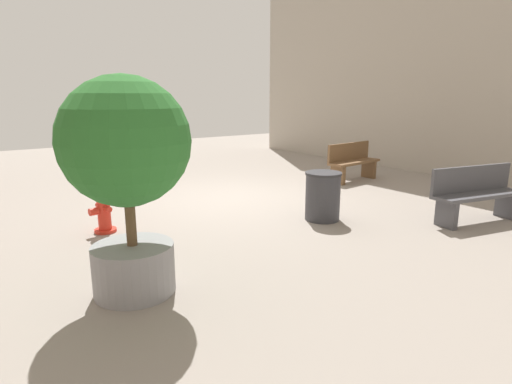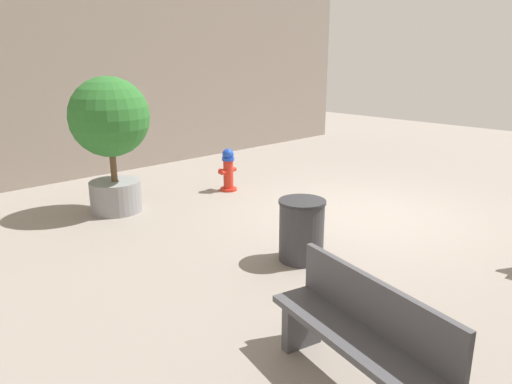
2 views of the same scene
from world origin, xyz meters
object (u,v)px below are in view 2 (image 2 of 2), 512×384
(trash_bin, at_px, (302,230))
(fire_hydrant, at_px, (228,170))
(bench_far, at_px, (361,333))
(planter_tree, at_px, (110,129))

(trash_bin, bearing_deg, fire_hydrant, -25.13)
(bench_far, bearing_deg, trash_bin, -38.53)
(fire_hydrant, relative_size, planter_tree, 0.37)
(bench_far, xyz_separation_m, trash_bin, (2.03, -1.62, -0.08))
(fire_hydrant, distance_m, bench_far, 6.18)
(bench_far, relative_size, planter_tree, 0.78)
(fire_hydrant, distance_m, planter_tree, 2.54)
(bench_far, distance_m, trash_bin, 2.60)
(planter_tree, bearing_deg, trash_bin, -168.22)
(bench_far, bearing_deg, planter_tree, -8.59)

